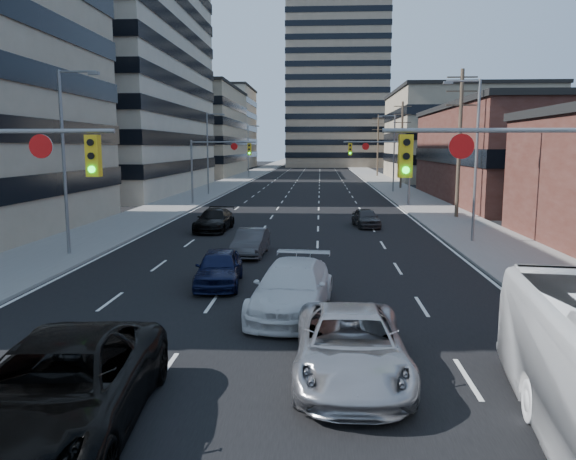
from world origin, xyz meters
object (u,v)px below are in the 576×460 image
at_px(silver_suv, 351,345).
at_px(white_van, 292,288).
at_px(black_pickup, 57,391).
at_px(sedan_blue, 219,268).

bearing_deg(silver_suv, white_van, 107.82).
height_order(black_pickup, white_van, black_pickup).
bearing_deg(white_van, sedan_blue, 137.48).
bearing_deg(white_van, silver_suv, -66.02).
height_order(white_van, silver_suv, white_van).
bearing_deg(black_pickup, silver_suv, 24.37).
bearing_deg(white_van, black_pickup, -109.45).
xyz_separation_m(white_van, sedan_blue, (-3.03, 3.46, -0.11)).
bearing_deg(sedan_blue, silver_suv, -65.58).
bearing_deg(sedan_blue, white_van, -52.93).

